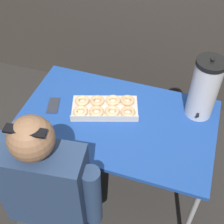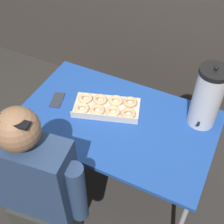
{
  "view_description": "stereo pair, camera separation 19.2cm",
  "coord_description": "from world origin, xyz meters",
  "px_view_note": "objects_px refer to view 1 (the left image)",
  "views": [
    {
      "loc": [
        0.41,
        -1.34,
        2.23
      ],
      "look_at": [
        -0.03,
        0.0,
        0.76
      ],
      "focal_mm": 50.0,
      "sensor_mm": 36.0,
      "label": 1
    },
    {
      "loc": [
        0.59,
        -1.26,
        2.23
      ],
      "look_at": [
        -0.03,
        0.0,
        0.76
      ],
      "focal_mm": 50.0,
      "sensor_mm": 36.0,
      "label": 2
    }
  ],
  "objects_px": {
    "person_seated": "(50,201)",
    "donut_box": "(105,107)",
    "coffee_urn": "(204,88)",
    "cell_phone": "(53,105)"
  },
  "relations": [
    {
      "from": "cell_phone",
      "to": "person_seated",
      "type": "relative_size",
      "value": 0.13
    },
    {
      "from": "cell_phone",
      "to": "donut_box",
      "type": "bearing_deg",
      "value": -3.39
    },
    {
      "from": "coffee_urn",
      "to": "cell_phone",
      "type": "distance_m",
      "value": 1.01
    },
    {
      "from": "donut_box",
      "to": "person_seated",
      "type": "relative_size",
      "value": 0.39
    },
    {
      "from": "coffee_urn",
      "to": "cell_phone",
      "type": "relative_size",
      "value": 2.77
    },
    {
      "from": "coffee_urn",
      "to": "donut_box",
      "type": "bearing_deg",
      "value": -164.17
    },
    {
      "from": "person_seated",
      "to": "donut_box",
      "type": "bearing_deg",
      "value": -104.75
    },
    {
      "from": "coffee_urn",
      "to": "person_seated",
      "type": "bearing_deg",
      "value": -128.95
    },
    {
      "from": "coffee_urn",
      "to": "person_seated",
      "type": "xyz_separation_m",
      "value": [
        -0.7,
        -0.87,
        -0.31
      ]
    },
    {
      "from": "cell_phone",
      "to": "person_seated",
      "type": "distance_m",
      "value": 0.67
    }
  ]
}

